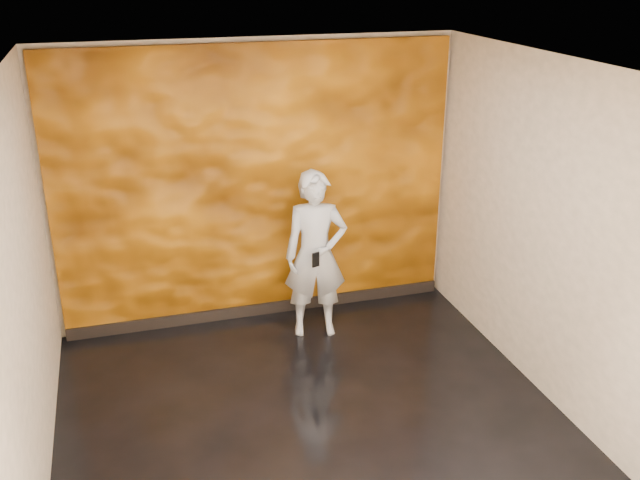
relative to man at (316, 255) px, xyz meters
The scene contains 5 objects.
room 1.59m from the man, 107.02° to the right, with size 4.02×4.02×2.81m.
feature_wall 0.89m from the man, 128.58° to the left, with size 3.90×0.06×2.75m, color orange.
baseboard 1.01m from the man, 130.73° to the left, with size 3.90×0.04×0.12m, color black.
man is the anchor object (origin of this frame).
phone 0.24m from the man, 106.11° to the right, with size 0.08×0.02×0.14m, color black.
Camera 1 is at (-1.31, -4.60, 3.51)m, focal length 40.00 mm.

